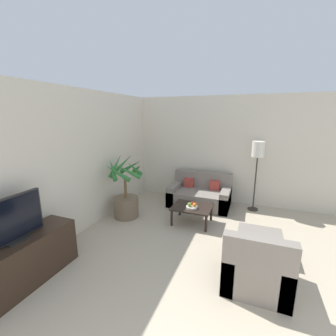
{
  "coord_description": "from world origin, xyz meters",
  "views": [
    {
      "loc": [
        -0.07,
        0.14,
        2.2
      ],
      "look_at": [
        -1.94,
        4.97,
        1.0
      ],
      "focal_mm": 24.0,
      "sensor_mm": 36.0,
      "label": 1
    }
  ],
  "objects_px": {
    "orange_fruit": "(195,205)",
    "ottoman": "(259,242)",
    "apple_red": "(192,203)",
    "apple_green": "(189,204)",
    "tv_console": "(20,263)",
    "potted_palm": "(126,197)",
    "television": "(13,220)",
    "armchair": "(256,268)",
    "fruit_bowl": "(192,207)",
    "coffee_table": "(192,209)",
    "floor_lamp": "(258,154)",
    "sofa_loveseat": "(200,195)"
  },
  "relations": [
    {
      "from": "television",
      "to": "sofa_loveseat",
      "type": "xyz_separation_m",
      "value": [
        1.54,
        3.58,
        -0.69
      ]
    },
    {
      "from": "orange_fruit",
      "to": "ottoman",
      "type": "xyz_separation_m",
      "value": [
        1.23,
        -0.56,
        -0.26
      ]
    },
    {
      "from": "potted_palm",
      "to": "apple_red",
      "type": "xyz_separation_m",
      "value": [
        1.45,
        0.22,
        -0.02
      ]
    },
    {
      "from": "television",
      "to": "ottoman",
      "type": "xyz_separation_m",
      "value": [
        2.93,
        1.91,
        -0.76
      ]
    },
    {
      "from": "television",
      "to": "floor_lamp",
      "type": "relative_size",
      "value": 0.47
    },
    {
      "from": "sofa_loveseat",
      "to": "fruit_bowl",
      "type": "relative_size",
      "value": 6.37
    },
    {
      "from": "potted_palm",
      "to": "apple_red",
      "type": "height_order",
      "value": "potted_palm"
    },
    {
      "from": "ottoman",
      "to": "orange_fruit",
      "type": "bearing_deg",
      "value": 155.73
    },
    {
      "from": "tv_console",
      "to": "apple_green",
      "type": "relative_size",
      "value": 17.92
    },
    {
      "from": "television",
      "to": "potted_palm",
      "type": "xyz_separation_m",
      "value": [
        0.18,
        2.32,
        -0.48
      ]
    },
    {
      "from": "floor_lamp",
      "to": "ottoman",
      "type": "relative_size",
      "value": 2.43
    },
    {
      "from": "sofa_loveseat",
      "to": "armchair",
      "type": "relative_size",
      "value": 1.75
    },
    {
      "from": "tv_console",
      "to": "orange_fruit",
      "type": "bearing_deg",
      "value": 55.47
    },
    {
      "from": "fruit_bowl",
      "to": "apple_green",
      "type": "bearing_deg",
      "value": -151.64
    },
    {
      "from": "coffee_table",
      "to": "orange_fruit",
      "type": "xyz_separation_m",
      "value": [
        0.07,
        -0.09,
        0.13
      ]
    },
    {
      "from": "tv_console",
      "to": "fruit_bowl",
      "type": "bearing_deg",
      "value": 56.36
    },
    {
      "from": "fruit_bowl",
      "to": "apple_red",
      "type": "relative_size",
      "value": 3.45
    },
    {
      "from": "coffee_table",
      "to": "fruit_bowl",
      "type": "bearing_deg",
      "value": -80.29
    },
    {
      "from": "floor_lamp",
      "to": "coffee_table",
      "type": "relative_size",
      "value": 2.06
    },
    {
      "from": "apple_red",
      "to": "apple_green",
      "type": "distance_m",
      "value": 0.1
    },
    {
      "from": "potted_palm",
      "to": "armchair",
      "type": "height_order",
      "value": "potted_palm"
    },
    {
      "from": "television",
      "to": "apple_green",
      "type": "distance_m",
      "value": 2.96
    },
    {
      "from": "floor_lamp",
      "to": "apple_green",
      "type": "bearing_deg",
      "value": -133.03
    },
    {
      "from": "television",
      "to": "ottoman",
      "type": "bearing_deg",
      "value": 33.12
    },
    {
      "from": "fruit_bowl",
      "to": "apple_green",
      "type": "relative_size",
      "value": 2.78
    },
    {
      "from": "sofa_loveseat",
      "to": "apple_red",
      "type": "height_order",
      "value": "sofa_loveseat"
    },
    {
      "from": "tv_console",
      "to": "ottoman",
      "type": "relative_size",
      "value": 2.21
    },
    {
      "from": "apple_red",
      "to": "television",
      "type": "bearing_deg",
      "value": -122.61
    },
    {
      "from": "potted_palm",
      "to": "orange_fruit",
      "type": "distance_m",
      "value": 1.52
    },
    {
      "from": "apple_green",
      "to": "potted_palm",
      "type": "bearing_deg",
      "value": -175.12
    },
    {
      "from": "apple_green",
      "to": "orange_fruit",
      "type": "height_order",
      "value": "apple_green"
    },
    {
      "from": "sofa_loveseat",
      "to": "apple_green",
      "type": "bearing_deg",
      "value": -87.56
    },
    {
      "from": "potted_palm",
      "to": "sofa_loveseat",
      "type": "bearing_deg",
      "value": 42.56
    },
    {
      "from": "floor_lamp",
      "to": "potted_palm",
      "type": "bearing_deg",
      "value": -151.55
    },
    {
      "from": "apple_red",
      "to": "apple_green",
      "type": "bearing_deg",
      "value": -108.09
    },
    {
      "from": "coffee_table",
      "to": "fruit_bowl",
      "type": "distance_m",
      "value": 0.11
    },
    {
      "from": "television",
      "to": "apple_red",
      "type": "relative_size",
      "value": 11.49
    },
    {
      "from": "floor_lamp",
      "to": "apple_red",
      "type": "bearing_deg",
      "value": -134.52
    },
    {
      "from": "television",
      "to": "orange_fruit",
      "type": "distance_m",
      "value": 3.03
    },
    {
      "from": "floor_lamp",
      "to": "apple_red",
      "type": "xyz_separation_m",
      "value": [
        -1.19,
        -1.21,
        -0.92
      ]
    },
    {
      "from": "floor_lamp",
      "to": "apple_green",
      "type": "distance_m",
      "value": 2.01
    },
    {
      "from": "tv_console",
      "to": "armchair",
      "type": "relative_size",
      "value": 1.77
    },
    {
      "from": "orange_fruit",
      "to": "armchair",
      "type": "xyz_separation_m",
      "value": [
        1.19,
        -1.37,
        -0.18
      ]
    },
    {
      "from": "tv_console",
      "to": "floor_lamp",
      "type": "height_order",
      "value": "floor_lamp"
    },
    {
      "from": "television",
      "to": "apple_red",
      "type": "distance_m",
      "value": 3.06
    },
    {
      "from": "sofa_loveseat",
      "to": "apple_red",
      "type": "distance_m",
      "value": 1.05
    },
    {
      "from": "apple_red",
      "to": "ottoman",
      "type": "xyz_separation_m",
      "value": [
        1.3,
        -0.63,
        -0.25
      ]
    },
    {
      "from": "television",
      "to": "sofa_loveseat",
      "type": "bearing_deg",
      "value": 66.65
    },
    {
      "from": "orange_fruit",
      "to": "armchair",
      "type": "distance_m",
      "value": 1.82
    },
    {
      "from": "tv_console",
      "to": "apple_green",
      "type": "distance_m",
      "value": 2.92
    }
  ]
}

